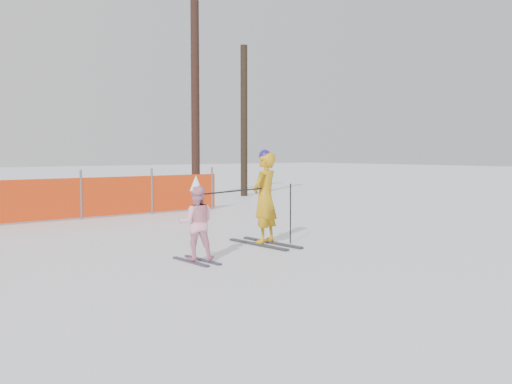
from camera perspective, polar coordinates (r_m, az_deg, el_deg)
ground at (r=9.61m, az=1.91°, el=-6.12°), size 120.00×120.00×0.00m
adult at (r=10.36m, az=0.90°, el=-0.57°), size 0.70×1.59×1.74m
child at (r=8.80m, az=-5.99°, el=-3.04°), size 0.70×0.93×1.34m
ski_poles at (r=9.92m, az=0.12°, el=-0.86°), size 2.22×0.53×1.11m
tree_trunks at (r=20.91m, az=-9.53°, el=8.18°), size 9.03×1.52×7.34m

